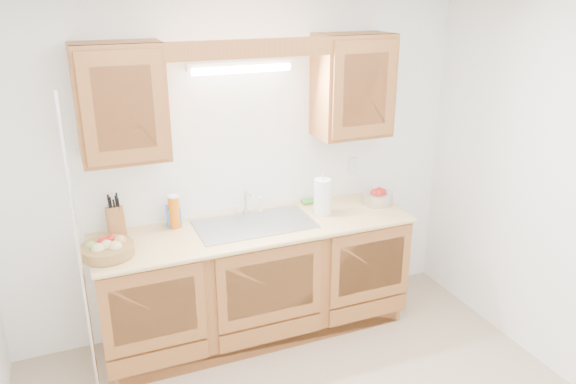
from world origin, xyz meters
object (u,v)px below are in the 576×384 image
fruit_basket (107,248)px  apple_bowl (378,197)px  paper_towel (322,197)px  knife_block (116,221)px

fruit_basket → apple_bowl: apple_bowl is taller
paper_towel → knife_block: bearing=173.0°
apple_bowl → fruit_basket: bearing=-176.6°
paper_towel → apple_bowl: bearing=2.1°
fruit_basket → knife_block: (0.09, 0.29, 0.06)m
knife_block → apple_bowl: bearing=-10.0°
paper_towel → apple_bowl: 0.50m
knife_block → paper_towel: paper_towel is taller
fruit_basket → apple_bowl: size_ratio=1.32×
apple_bowl → paper_towel: bearing=-177.9°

